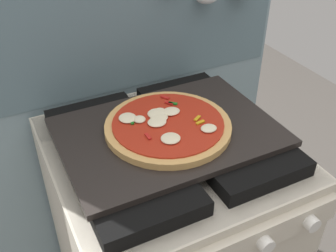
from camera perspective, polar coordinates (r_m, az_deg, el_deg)
kitchen_backsplash at (r=1.33m, az=-6.29°, el=2.55°), size 1.10×0.09×1.55m
stove at (r=1.33m, az=0.03°, el=-17.09°), size 0.60×0.64×0.90m
baking_tray at (r=1.01m, az=0.00°, el=-0.84°), size 0.54×0.38×0.02m
pizza_left at (r=1.00m, az=-0.21°, el=-0.06°), size 0.32×0.32×0.03m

